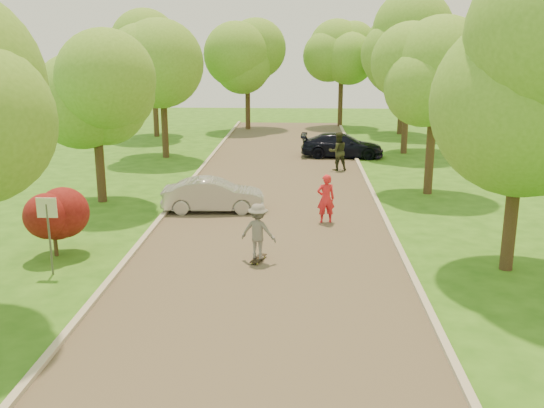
% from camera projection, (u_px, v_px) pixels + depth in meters
% --- Properties ---
extents(ground, '(100.00, 100.00, 0.00)m').
position_uv_depth(ground, '(251.00, 350.00, 12.56)').
color(ground, '#2A6117').
rests_on(ground, ground).
extents(road, '(8.00, 60.00, 0.01)m').
position_uv_depth(road, '(270.00, 233.00, 20.28)').
color(road, '#4C4438').
rests_on(road, ground).
extents(curb_left, '(0.18, 60.00, 0.12)m').
position_uv_depth(curb_left, '(151.00, 230.00, 20.46)').
color(curb_left, '#B2AD9E').
rests_on(curb_left, ground).
extents(curb_right, '(0.18, 60.00, 0.12)m').
position_uv_depth(curb_right, '(392.00, 234.00, 20.08)').
color(curb_right, '#B2AD9E').
rests_on(curb_right, ground).
extents(street_sign, '(0.55, 0.06, 2.17)m').
position_uv_depth(street_sign, '(48.00, 220.00, 16.29)').
color(street_sign, '#59595E').
rests_on(street_sign, ground).
extents(red_shrub, '(1.70, 1.70, 1.95)m').
position_uv_depth(red_shrub, '(53.00, 221.00, 17.88)').
color(red_shrub, '#382619').
rests_on(red_shrub, ground).
extents(tree_l_midb, '(4.30, 4.20, 6.62)m').
position_uv_depth(tree_l_midb, '(99.00, 86.00, 23.30)').
color(tree_l_midb, '#382619').
rests_on(tree_l_midb, ground).
extents(tree_l_far, '(4.92, 4.80, 7.79)m').
position_uv_depth(tree_l_far, '(166.00, 58.00, 32.72)').
color(tree_l_far, '#382619').
rests_on(tree_l_far, ground).
extents(tree_r_mida, '(5.13, 5.00, 7.95)m').
position_uv_depth(tree_r_mida, '(535.00, 68.00, 15.66)').
color(tree_r_mida, '#382619').
rests_on(tree_r_mida, ground).
extents(tree_r_midb, '(4.51, 4.40, 7.01)m').
position_uv_depth(tree_r_midb, '(440.00, 77.00, 24.54)').
color(tree_r_midb, '#382619').
rests_on(tree_r_midb, ground).
extents(tree_r_far, '(5.33, 5.20, 8.34)m').
position_uv_depth(tree_r_far, '(413.00, 51.00, 33.93)').
color(tree_r_far, '#382619').
rests_on(tree_r_far, ground).
extents(tree_bg_a, '(5.12, 5.00, 7.72)m').
position_uv_depth(tree_bg_a, '(156.00, 58.00, 40.60)').
color(tree_bg_a, '#382619').
rests_on(tree_bg_a, ground).
extents(tree_bg_b, '(5.12, 5.00, 7.95)m').
position_uv_depth(tree_bg_b, '(407.00, 54.00, 41.69)').
color(tree_bg_b, '#382619').
rests_on(tree_bg_b, ground).
extents(tree_bg_c, '(4.92, 4.80, 7.33)m').
position_uv_depth(tree_bg_c, '(250.00, 61.00, 44.26)').
color(tree_bg_c, '#382619').
rests_on(tree_bg_c, ground).
extents(tree_bg_d, '(5.12, 5.00, 7.72)m').
position_uv_depth(tree_bg_d, '(345.00, 56.00, 45.79)').
color(tree_bg_d, '#382619').
rests_on(tree_bg_d, ground).
extents(silver_sedan, '(3.90, 1.60, 1.26)m').
position_uv_depth(silver_sedan, '(213.00, 195.00, 22.88)').
color(silver_sedan, '#A4A4A8').
rests_on(silver_sedan, ground).
extents(dark_sedan, '(4.71, 2.12, 1.34)m').
position_uv_depth(dark_sedan, '(342.00, 145.00, 34.01)').
color(dark_sedan, black).
rests_on(dark_sedan, ground).
extents(longboard, '(0.46, 0.87, 0.10)m').
position_uv_depth(longboard, '(258.00, 258.00, 17.66)').
color(longboard, black).
rests_on(longboard, ground).
extents(skateboarder, '(1.18, 0.88, 1.63)m').
position_uv_depth(skateboarder, '(258.00, 231.00, 17.44)').
color(skateboarder, slate).
rests_on(skateboarder, longboard).
extents(person_striped, '(0.70, 0.52, 1.75)m').
position_uv_depth(person_striped, '(326.00, 199.00, 21.33)').
color(person_striped, red).
rests_on(person_striped, ground).
extents(person_olive, '(1.09, 0.94, 1.93)m').
position_uv_depth(person_olive, '(338.00, 151.00, 30.30)').
color(person_olive, '#292E1B').
rests_on(person_olive, ground).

